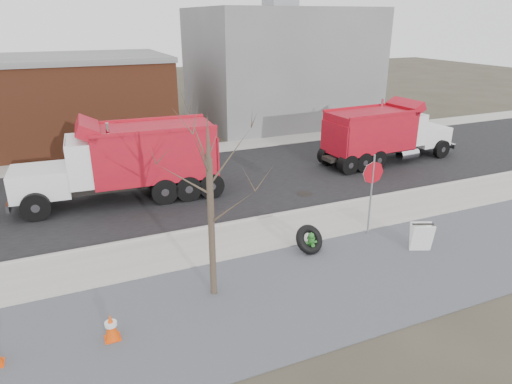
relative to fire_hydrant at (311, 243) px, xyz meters
name	(u,v)px	position (x,y,z in m)	size (l,w,h in m)	color
ground	(275,236)	(-0.54, 1.58, -0.33)	(120.00, 120.00, 0.00)	#383328
gravel_verge	(327,284)	(-0.54, -1.92, -0.32)	(60.00, 5.00, 0.03)	slate
sidewalk	(272,232)	(-0.54, 1.83, -0.30)	(60.00, 2.50, 0.06)	#9E9B93
curb	(258,218)	(-0.54, 3.13, -0.28)	(60.00, 0.15, 0.11)	#9E9B93
road	(218,182)	(-0.54, 7.88, -0.32)	(60.00, 9.40, 0.02)	black
far_sidewalk	(186,151)	(-0.54, 13.58, -0.30)	(60.00, 2.00, 0.06)	#9E9B93
building_grey	(279,66)	(8.46, 19.58, 3.67)	(12.00, 10.00, 8.00)	gray
bare_tree	(210,185)	(-3.74, -1.02, 2.96)	(3.20, 3.20, 5.20)	#382D23
fire_hydrant	(311,243)	(0.00, 0.00, 0.00)	(0.41, 0.40, 0.73)	#2D742C
truck_tire	(309,239)	(-0.02, 0.09, 0.11)	(1.16, 1.00, 0.99)	black
stop_sign	(372,182)	(2.59, 0.39, 1.68)	(0.81, 0.06, 2.99)	gray
sandwich_board	(421,237)	(3.41, -1.38, 0.19)	(0.83, 0.69, 0.99)	white
traffic_cone_near	(111,327)	(-6.64, -1.90, 0.03)	(0.38, 0.38, 0.73)	#EF4607
dump_truck_red_a	(384,132)	(8.71, 7.40, 1.31)	(8.03, 2.63, 3.23)	black
dump_truck_red_b	(128,159)	(-4.67, 7.29, 1.48)	(8.49, 2.91, 3.56)	black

